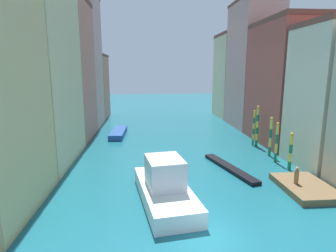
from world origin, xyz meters
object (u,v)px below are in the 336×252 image
at_px(mooring_pole_2, 270,136).
at_px(vaporetto_white, 165,187).
at_px(mooring_pole_1, 277,142).
at_px(mooring_pole_4, 254,128).
at_px(waterfront_dock, 305,187).
at_px(mooring_pole_0, 291,151).
at_px(mooring_pole_3, 257,126).
at_px(motorboat_0, 118,133).
at_px(gondola_black, 230,168).
at_px(person_on_dock, 297,176).

xyz_separation_m(mooring_pole_2, vaporetto_white, (-12.88, -10.49, -1.16)).
height_order(mooring_pole_1, mooring_pole_4, mooring_pole_4).
bearing_deg(mooring_pole_2, waterfront_dock, -96.96).
xyz_separation_m(mooring_pole_0, mooring_pole_3, (0.14, 8.89, 0.76)).
height_order(mooring_pole_1, motorboat_0, mooring_pole_1).
height_order(mooring_pole_4, vaporetto_white, mooring_pole_4).
bearing_deg(vaporetto_white, gondola_black, 42.24).
height_order(person_on_dock, mooring_pole_1, mooring_pole_1).
bearing_deg(vaporetto_white, waterfront_dock, 4.55).
distance_m(mooring_pole_4, vaporetto_white, 19.88).
xyz_separation_m(mooring_pole_1, mooring_pole_2, (0.37, 2.33, 0.07)).
distance_m(mooring_pole_2, mooring_pole_3, 4.17).
distance_m(mooring_pole_2, gondola_black, 7.58).
xyz_separation_m(vaporetto_white, motorboat_0, (-5.50, 22.42, -0.76)).
xyz_separation_m(mooring_pole_3, vaporetto_white, (-12.96, -14.64, -1.56)).
bearing_deg(mooring_pole_0, mooring_pole_4, 90.52).
bearing_deg(mooring_pole_1, gondola_black, -161.49).
distance_m(waterfront_dock, gondola_black, 7.18).
height_order(waterfront_dock, mooring_pole_0, mooring_pole_0).
distance_m(vaporetto_white, gondola_black, 9.41).
relative_size(person_on_dock, mooring_pole_1, 0.33).
relative_size(waterfront_dock, gondola_black, 0.65).
height_order(waterfront_dock, person_on_dock, person_on_dock).
distance_m(waterfront_dock, person_on_dock, 1.21).
bearing_deg(person_on_dock, gondola_black, 128.40).
xyz_separation_m(waterfront_dock, vaporetto_white, (-11.71, -0.93, 0.89)).
distance_m(waterfront_dock, mooring_pole_3, 13.98).
bearing_deg(vaporetto_white, mooring_pole_4, 50.08).
relative_size(vaporetto_white, gondola_black, 1.10).
height_order(waterfront_dock, mooring_pole_4, mooring_pole_4).
bearing_deg(waterfront_dock, mooring_pole_2, 83.04).
height_order(mooring_pole_4, motorboat_0, mooring_pole_4).
bearing_deg(mooring_pole_1, person_on_dock, -102.25).
distance_m(waterfront_dock, mooring_pole_4, 14.48).
distance_m(person_on_dock, mooring_pole_3, 13.69).
bearing_deg(mooring_pole_2, person_on_dock, -101.44).
bearing_deg(mooring_pole_4, vaporetto_white, -129.92).
xyz_separation_m(mooring_pole_0, vaporetto_white, (-12.82, -5.74, -0.80)).
relative_size(mooring_pole_2, vaporetto_white, 0.48).
relative_size(person_on_dock, gondola_black, 0.17).
bearing_deg(mooring_pole_4, mooring_pole_0, -89.48).
distance_m(person_on_dock, mooring_pole_0, 4.98).
bearing_deg(vaporetto_white, mooring_pole_0, 24.13).
relative_size(mooring_pole_1, mooring_pole_3, 0.83).
xyz_separation_m(mooring_pole_0, gondola_black, (-5.89, 0.55, -1.78)).
relative_size(mooring_pole_1, vaporetto_white, 0.46).
bearing_deg(mooring_pole_2, mooring_pole_1, -98.99).
height_order(mooring_pole_1, mooring_pole_2, mooring_pole_2).
xyz_separation_m(mooring_pole_0, mooring_pole_2, (0.05, 4.74, 0.36)).
distance_m(mooring_pole_0, mooring_pole_4, 9.49).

